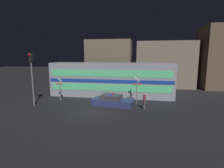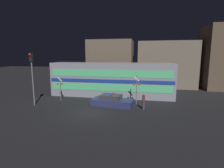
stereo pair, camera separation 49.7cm
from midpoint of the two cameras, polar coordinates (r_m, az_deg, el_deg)
The scene contains 9 objects.
ground_plane at distance 16.88m, azimuth -6.09°, elevation -9.36°, with size 120.00×120.00×0.00m, color black.
train at distance 23.13m, azimuth 0.48°, elevation 1.45°, with size 15.96×3.11×4.42m.
police_car at distance 19.08m, azimuth 0.79°, elevation -5.57°, with size 4.68×2.49×1.29m.
pedestrian at distance 17.93m, azimuth 11.06°, elevation -5.56°, with size 0.27×0.27×1.63m.
crossing_signal_near at distance 19.52m, azimuth 8.74°, elevation -1.00°, with size 0.76×0.30×3.23m.
crossing_signal_far at distance 21.62m, azimuth -15.96°, elevation -0.64°, with size 0.76×0.30×2.96m.
traffic_light_corner at distance 20.29m, azimuth -24.08°, elevation 4.42°, with size 0.30×0.46×5.65m.
building_left at distance 30.53m, azimuth 0.14°, elevation 6.65°, with size 7.39×5.23×7.89m.
building_center at distance 31.73m, azimuth 17.66°, elevation 6.11°, with size 9.48×5.38×7.65m.
Camera 2 is at (5.01, -15.21, 5.42)m, focal length 28.00 mm.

